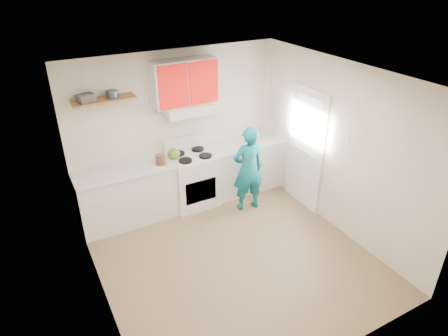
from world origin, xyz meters
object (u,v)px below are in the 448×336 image
stove (193,180)px  crock (161,160)px  tin (112,94)px  kettle (174,154)px  person (248,169)px

stove → crock: bearing=-174.2°
tin → kettle: bearing=-8.6°
tin → person: bearing=-21.7°
stove → kettle: 0.62m
kettle → crock: kettle is taller
tin → person: tin is taller
tin → person: (1.87, -0.74, -1.35)m
crock → tin: bearing=158.8°
stove → person: size_ratio=0.62×
crock → kettle: bearing=20.0°
tin → kettle: tin is taller
stove → person: 0.99m
stove → kettle: size_ratio=4.53×
stove → tin: size_ratio=5.29×
tin → crock: size_ratio=0.95×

